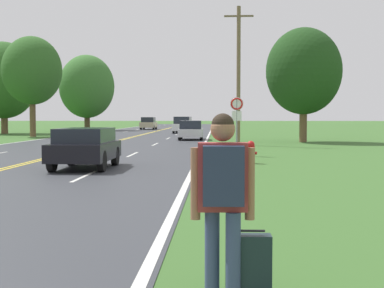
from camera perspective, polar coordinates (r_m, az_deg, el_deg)
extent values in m
cube|color=silver|center=(16.27, -11.37, -3.38)|extent=(0.12, 3.00, 0.00)
cube|color=silver|center=(25.06, -6.35, -1.11)|extent=(0.12, 3.00, 0.00)
cube|color=silver|center=(33.96, -3.96, -0.03)|extent=(0.12, 3.00, 0.00)
cube|color=silver|center=(42.90, -2.56, 0.61)|extent=(0.12, 3.00, 0.00)
cube|color=silver|center=(51.86, -1.64, 1.02)|extent=(0.12, 3.00, 0.00)
cube|color=silver|center=(60.84, -0.99, 1.31)|extent=(0.12, 3.00, 0.00)
cube|color=silver|center=(69.82, -0.51, 1.53)|extent=(0.12, 3.00, 0.00)
cube|color=silver|center=(78.80, -0.14, 1.70)|extent=(0.12, 3.00, 0.00)
cube|color=silver|center=(87.79, 0.16, 1.83)|extent=(0.12, 3.00, 0.00)
cube|color=silver|center=(96.78, 0.40, 1.94)|extent=(0.12, 3.00, 0.00)
cube|color=silver|center=(105.77, 0.60, 2.03)|extent=(0.12, 3.00, 0.00)
cube|color=silver|center=(35.33, -14.59, 0.00)|extent=(0.12, 3.00, 0.00)
cube|color=silver|center=(44.00, -11.10, 0.61)|extent=(0.12, 3.00, 0.00)
cube|color=silver|center=(52.77, -8.77, 1.02)|extent=(0.12, 3.00, 0.00)
cube|color=silver|center=(61.61, -7.10, 1.31)|extent=(0.12, 3.00, 0.00)
cube|color=silver|center=(70.49, -5.85, 1.53)|extent=(0.12, 3.00, 0.00)
cube|color=silver|center=(79.40, -4.88, 1.70)|extent=(0.12, 3.00, 0.00)
cube|color=silver|center=(88.33, -4.11, 1.83)|extent=(0.12, 3.00, 0.00)
cube|color=silver|center=(97.27, -3.47, 1.94)|extent=(0.12, 3.00, 0.00)
cube|color=silver|center=(106.22, -2.95, 2.03)|extent=(0.12, 3.00, 0.00)
cylinder|color=#38476B|center=(5.41, 2.16, -11.59)|extent=(0.15, 0.15, 0.88)
cylinder|color=#38476B|center=(5.26, 4.40, -12.02)|extent=(0.15, 0.15, 0.88)
cube|color=#993333|center=(5.19, 3.29, -3.52)|extent=(0.48, 0.21, 0.66)
sphere|color=#936647|center=(5.16, 3.30, 1.60)|extent=(0.24, 0.24, 0.24)
sphere|color=#2D2319|center=(5.16, 3.31, 2.07)|extent=(0.22, 0.22, 0.22)
cylinder|color=#936647|center=(5.20, 0.37, -4.24)|extent=(0.10, 0.10, 0.70)
cylinder|color=#936647|center=(5.21, 6.19, -4.23)|extent=(0.10, 0.10, 0.70)
cube|color=#232D47|center=(4.99, 3.37, -3.39)|extent=(0.39, 0.20, 0.56)
cube|color=#19282D|center=(5.41, 6.22, -12.93)|extent=(0.42, 0.20, 0.64)
cylinder|color=black|center=(5.32, 6.24, -9.19)|extent=(0.29, 0.03, 0.02)
cylinder|color=red|center=(20.45, 6.28, -1.17)|extent=(0.32, 0.32, 0.65)
sphere|color=red|center=(20.42, 6.28, -0.08)|extent=(0.30, 0.30, 0.30)
cylinder|color=red|center=(20.46, 6.83, -0.97)|extent=(0.08, 0.11, 0.11)
cylinder|color=red|center=(20.43, 5.72, -0.97)|extent=(0.08, 0.11, 0.11)
cylinder|color=gray|center=(24.45, 4.79, 1.82)|extent=(0.07, 0.07, 2.61)
cylinder|color=white|center=(24.44, 4.80, 4.29)|extent=(0.60, 0.02, 0.60)
torus|color=red|center=(24.42, 4.80, 4.29)|extent=(0.55, 0.07, 0.55)
cube|color=white|center=(24.43, 4.79, 3.00)|extent=(0.44, 0.02, 0.44)
cylinder|color=brown|center=(33.33, 4.98, 7.23)|extent=(0.24, 0.24, 8.54)
cube|color=brown|center=(33.80, 5.01, 13.44)|extent=(1.80, 0.12, 0.10)
cylinder|color=brown|center=(57.83, -19.37, 2.32)|extent=(0.68, 0.68, 2.57)
ellipsoid|color=#2D5B23|center=(57.94, -19.45, 6.44)|extent=(6.77, 6.77, 7.78)
cylinder|color=brown|center=(37.83, 11.77, 2.24)|extent=(0.52, 0.52, 2.69)
ellipsoid|color=#1E4219|center=(37.95, 11.83, 7.62)|extent=(5.20, 5.20, 5.98)
cylinder|color=brown|center=(48.77, -16.63, 2.85)|extent=(0.52, 0.52, 3.57)
ellipsoid|color=#2D5B23|center=(48.93, -16.70, 7.52)|extent=(5.16, 5.16, 5.93)
cylinder|color=brown|center=(68.77, -11.12, 2.52)|extent=(0.69, 0.69, 2.59)
ellipsoid|color=#386B2D|center=(68.86, -11.16, 6.04)|extent=(6.89, 6.89, 7.93)
cylinder|color=black|center=(17.40, -9.60, -1.83)|extent=(0.21, 0.70, 0.70)
cylinder|color=black|center=(17.80, -14.72, -1.78)|extent=(0.21, 0.70, 0.70)
cylinder|color=black|center=(19.67, -8.20, -1.26)|extent=(0.21, 0.70, 0.70)
cylinder|color=black|center=(20.03, -12.77, -1.23)|extent=(0.21, 0.70, 0.70)
cube|color=black|center=(18.69, -11.30, -0.72)|extent=(1.85, 3.77, 0.59)
cube|color=#1E232D|center=(18.66, -11.32, 0.92)|extent=(1.62, 2.64, 0.48)
cylinder|color=black|center=(39.23, 0.99, 0.81)|extent=(0.21, 0.61, 0.61)
cylinder|color=black|center=(39.28, -1.34, 0.81)|extent=(0.21, 0.61, 0.61)
cylinder|color=black|center=(41.82, 1.02, 0.94)|extent=(0.21, 0.61, 0.61)
cylinder|color=black|center=(41.86, -1.16, 0.95)|extent=(0.21, 0.61, 0.61)
cube|color=silver|center=(40.53, -0.12, 1.24)|extent=(1.88, 4.22, 0.57)
cube|color=#1E232D|center=(40.52, -0.12, 2.08)|extent=(1.64, 2.96, 0.62)
cylinder|color=black|center=(54.86, -0.28, 1.44)|extent=(0.22, 0.63, 0.62)
cylinder|color=black|center=(55.01, -1.98, 1.44)|extent=(0.22, 0.63, 0.62)
cylinder|color=black|center=(57.82, -0.04, 1.52)|extent=(0.22, 0.63, 0.62)
cylinder|color=black|center=(57.97, -1.65, 1.52)|extent=(0.22, 0.63, 0.62)
cube|color=white|center=(56.40, -0.98, 1.82)|extent=(1.97, 4.84, 0.71)
cube|color=#1E232D|center=(56.39, -0.98, 2.56)|extent=(1.71, 3.40, 0.75)
cylinder|color=black|center=(73.20, -5.16, 1.83)|extent=(0.21, 0.65, 0.64)
cylinder|color=black|center=(72.96, -3.86, 1.83)|extent=(0.21, 0.65, 0.64)
cylinder|color=black|center=(70.69, -5.47, 1.79)|extent=(0.21, 0.65, 0.64)
cylinder|color=black|center=(70.45, -4.13, 1.79)|extent=(0.21, 0.65, 0.64)
cube|color=#C1B28E|center=(71.81, -4.65, 2.06)|extent=(1.94, 4.12, 0.70)
cube|color=#1E232D|center=(71.64, -4.67, 2.60)|extent=(1.69, 2.27, 0.66)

